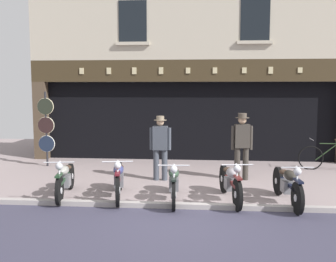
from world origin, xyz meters
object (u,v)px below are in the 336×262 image
(motorcycle_left, at_px, (65,178))
(advert_board_far, at_px, (259,109))
(salesman_left, at_px, (160,145))
(tyre_sign_pole, at_px, (46,126))
(advert_board_near, at_px, (231,110))
(leaning_bicycle, at_px, (330,157))
(motorcycle_center, at_px, (174,182))
(shopkeeper_center, at_px, (242,143))
(motorcycle_right, at_px, (287,184))
(motorcycle_center_left, at_px, (119,178))
(motorcycle_center_right, at_px, (230,181))

(motorcycle_left, height_order, advert_board_far, advert_board_far)
(salesman_left, bearing_deg, tyre_sign_pole, -21.94)
(advert_board_near, height_order, leaning_bicycle, advert_board_near)
(motorcycle_center, relative_size, leaning_bicycle, 1.12)
(shopkeeper_center, bearing_deg, motorcycle_right, 103.40)
(tyre_sign_pole, bearing_deg, motorcycle_center, -38.74)
(salesman_left, xyz_separation_m, leaning_bicycle, (4.81, 1.64, -0.55))
(motorcycle_left, relative_size, advert_board_near, 1.93)
(motorcycle_center, relative_size, tyre_sign_pole, 0.86)
(leaning_bicycle, bearing_deg, advert_board_far, 57.55)
(motorcycle_left, relative_size, salesman_left, 1.13)
(motorcycle_right, distance_m, advert_board_far, 5.02)
(advert_board_near, bearing_deg, advert_board_far, -0.00)
(salesman_left, relative_size, advert_board_near, 1.71)
(motorcycle_center_left, relative_size, motorcycle_center, 0.99)
(shopkeeper_center, relative_size, tyre_sign_pole, 0.76)
(motorcycle_center_right, bearing_deg, motorcycle_left, -8.60)
(motorcycle_left, distance_m, motorcycle_center_right, 3.60)
(tyre_sign_pole, relative_size, leaning_bicycle, 1.30)
(motorcycle_right, bearing_deg, motorcycle_center_left, -6.37)
(tyre_sign_pole, height_order, leaning_bicycle, tyre_sign_pole)
(leaning_bicycle, bearing_deg, shopkeeper_center, 121.72)
(advert_board_far, bearing_deg, motorcycle_center_left, -128.12)
(motorcycle_left, xyz_separation_m, leaning_bicycle, (6.74, 3.36, -0.03))
(motorcycle_right, relative_size, leaning_bicycle, 1.12)
(motorcycle_right, bearing_deg, motorcycle_left, -5.58)
(motorcycle_center_right, height_order, advert_board_near, advert_board_near)
(motorcycle_center_right, distance_m, shopkeeper_center, 2.08)
(salesman_left, height_order, leaning_bicycle, salesman_left)
(motorcycle_right, xyz_separation_m, shopkeeper_center, (-0.73, 2.06, 0.56))
(motorcycle_center_right, height_order, shopkeeper_center, shopkeeper_center)
(salesman_left, height_order, advert_board_near, advert_board_near)
(salesman_left, relative_size, leaning_bicycle, 0.95)
(motorcycle_center, height_order, motorcycle_center_right, motorcycle_center_right)
(shopkeeper_center, xyz_separation_m, leaning_bicycle, (2.70, 1.43, -0.60))
(motorcycle_center_left, xyz_separation_m, salesman_left, (0.73, 1.70, 0.49))
(motorcycle_center, bearing_deg, advert_board_near, -111.77)
(motorcycle_center, relative_size, advert_board_near, 2.01)
(motorcycle_center_left, xyz_separation_m, tyre_sign_pole, (-2.94, 3.21, 0.82))
(motorcycle_left, distance_m, motorcycle_right, 4.77)
(tyre_sign_pole, bearing_deg, motorcycle_left, -61.74)
(tyre_sign_pole, relative_size, advert_board_near, 2.33)
(motorcycle_center, xyz_separation_m, advert_board_far, (2.48, 4.82, 1.29))
(tyre_sign_pole, xyz_separation_m, advert_board_near, (5.71, 1.49, 0.44))
(motorcycle_center, bearing_deg, motorcycle_center_left, -9.25)
(motorcycle_center_left, distance_m, advert_board_near, 5.60)
(tyre_sign_pole, distance_m, advert_board_far, 6.81)
(motorcycle_center_right, xyz_separation_m, motorcycle_right, (1.16, -0.10, -0.00))
(motorcycle_left, xyz_separation_m, motorcycle_right, (4.77, -0.13, 0.01))
(motorcycle_center, relative_size, motorcycle_center_right, 1.01)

